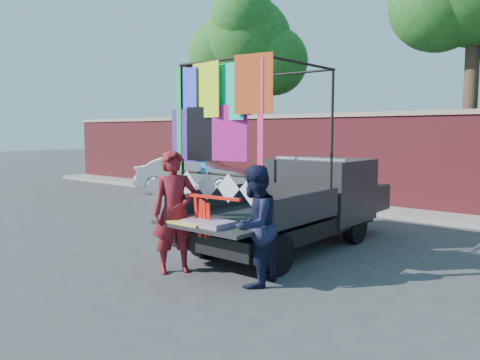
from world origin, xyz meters
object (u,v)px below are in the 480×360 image
Objects in this scene: woman at (175,212)px; man at (254,226)px; sedan at (196,175)px; pickup_truck at (306,201)px.

man is at bearing -45.88° from woman.
pickup_truck is at bearing -142.20° from sedan.
woman reaches higher than man.
man is (0.76, -2.54, 0.04)m from pickup_truck.
woman is (-0.52, -2.83, 0.12)m from pickup_truck.
man is (7.20, -6.04, 0.17)m from sedan.
man is at bearing -73.43° from pickup_truck.
woman is at bearing -85.99° from man.
woman is 1.31m from man.
man is at bearing -153.69° from sedan.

